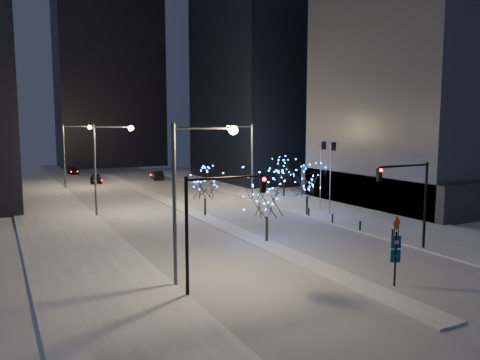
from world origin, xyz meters
TOP-DOWN VIEW (x-y plane):
  - ground at (0.00, 0.00)m, footprint 160.00×160.00m
  - road at (0.00, 35.00)m, footprint 20.00×130.00m
  - median at (0.00, 30.00)m, footprint 2.00×80.00m
  - east_sidewalk at (15.00, 20.00)m, footprint 10.00×90.00m
  - west_sidewalk at (-14.00, 20.00)m, footprint 8.00×90.00m
  - midrise_block at (34.00, 18.00)m, footprint 30.00×22.00m
  - plinth at (34.00, 18.00)m, footprint 30.00×24.00m
  - horizon_block at (6.00, 92.00)m, footprint 24.00×14.00m
  - street_lamp_w_near at (-8.94, 2.00)m, footprint 4.40×0.56m
  - street_lamp_w_mid at (-8.94, 27.00)m, footprint 4.40×0.56m
  - street_lamp_w_far at (-8.94, 52.00)m, footprint 4.40×0.56m
  - street_lamp_east at (10.08, 30.00)m, footprint 3.90×0.56m
  - traffic_signal_west at (-8.44, -0.00)m, footprint 5.26×0.43m
  - traffic_signal_east at (8.94, 1.00)m, footprint 5.26×0.43m
  - flagpoles at (13.37, 17.25)m, footprint 1.35×2.60m
  - bollards at (10.20, 10.00)m, footprint 0.16×12.16m
  - car_near at (-4.38, 57.35)m, footprint 2.50×4.83m
  - car_mid at (6.53, 57.47)m, footprint 2.40×5.10m
  - car_far at (-5.61, 75.09)m, footprint 1.97×4.40m
  - holiday_tree_median_near at (0.50, 8.63)m, footprint 5.68×5.68m
  - holiday_tree_median_far at (0.50, 21.67)m, footprint 4.33×4.33m
  - holiday_tree_plaza_near at (10.50, 16.79)m, footprint 5.42×5.42m
  - holiday_tree_plaza_far at (15.53, 29.15)m, footprint 4.28×4.28m
  - wayfinding_sign at (1.93, -4.25)m, footprint 0.59×0.32m
  - construction_sign at (10.30, 3.68)m, footprint 1.25×0.46m

SIDE VIEW (x-z plane):
  - ground at x=0.00m, z-range 0.00..0.00m
  - road at x=0.00m, z-range 0.00..0.02m
  - median at x=0.00m, z-range 0.00..0.15m
  - east_sidewalk at x=15.00m, z-range 0.00..0.15m
  - west_sidewalk at x=-14.00m, z-range 0.00..0.15m
  - bollards at x=10.20m, z-range 0.15..1.05m
  - car_far at x=-5.61m, z-range 0.00..1.25m
  - car_near at x=-4.38m, z-range 0.00..1.57m
  - car_mid at x=6.53m, z-range 0.00..1.62m
  - construction_sign at x=10.30m, z-range 0.37..2.51m
  - plinth at x=34.00m, z-range 0.00..4.00m
  - wayfinding_sign at x=1.93m, z-range 0.39..3.83m
  - holiday_tree_median_far at x=0.50m, z-range 0.90..6.10m
  - holiday_tree_plaza_far at x=15.53m, z-range 0.93..6.26m
  - holiday_tree_plaza_near at x=10.50m, z-range 0.98..6.68m
  - holiday_tree_median_near at x=0.50m, z-range 1.01..7.09m
  - traffic_signal_west at x=-8.44m, z-range 1.26..8.26m
  - traffic_signal_east at x=8.94m, z-range 1.26..8.26m
  - flagpoles at x=13.37m, z-range 0.80..8.80m
  - street_lamp_east at x=10.08m, z-range 1.45..11.45m
  - street_lamp_w_near at x=-8.94m, z-range 1.50..11.50m
  - street_lamp_w_mid at x=-8.94m, z-range 1.50..11.50m
  - street_lamp_w_far at x=-8.94m, z-range 1.50..11.50m
  - midrise_block at x=34.00m, z-range 0.00..30.00m
  - horizon_block at x=6.00m, z-range 0.00..42.00m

